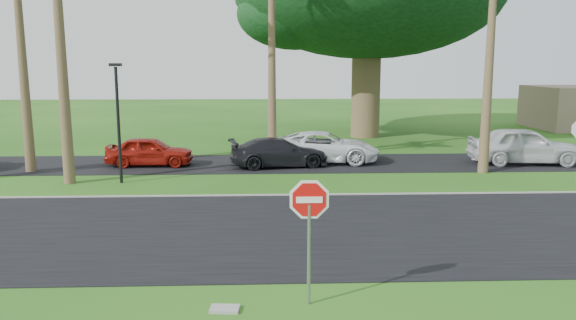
% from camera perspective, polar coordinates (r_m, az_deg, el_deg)
% --- Properties ---
extents(ground, '(120.00, 120.00, 0.00)m').
position_cam_1_polar(ground, '(14.10, -0.89, -9.42)').
color(ground, '#1F4D13').
rests_on(ground, ground).
extents(road, '(120.00, 8.00, 0.02)m').
position_cam_1_polar(road, '(16.00, -1.07, -7.02)').
color(road, black).
rests_on(road, ground).
extents(parking_strip, '(120.00, 5.00, 0.02)m').
position_cam_1_polar(parking_strip, '(26.22, -1.56, -0.35)').
color(parking_strip, black).
rests_on(parking_strip, ground).
extents(curb, '(120.00, 0.12, 0.06)m').
position_cam_1_polar(curb, '(19.90, -1.32, -3.58)').
color(curb, gray).
rests_on(curb, ground).
extents(stop_sign_near, '(1.05, 0.07, 2.62)m').
position_cam_1_polar(stop_sign_near, '(10.73, 2.16, -5.72)').
color(stop_sign_near, gray).
rests_on(stop_sign_near, ground).
extents(streetlight_right, '(0.45, 0.25, 4.64)m').
position_cam_1_polar(streetlight_right, '(22.62, -16.88, 4.35)').
color(streetlight_right, black).
rests_on(streetlight_right, ground).
extents(car_red, '(3.90, 1.58, 1.33)m').
position_cam_1_polar(car_red, '(26.29, -13.86, 0.84)').
color(car_red, maroon).
rests_on(car_red, ground).
extents(car_dark, '(4.70, 2.53, 1.29)m').
position_cam_1_polar(car_dark, '(25.32, -0.92, 0.75)').
color(car_dark, black).
rests_on(car_dark, ground).
extents(car_minivan, '(5.45, 3.08, 1.44)m').
position_cam_1_polar(car_minivan, '(26.51, 3.69, 1.30)').
color(car_minivan, white).
rests_on(car_minivan, ground).
extents(car_pickup, '(5.17, 2.47, 1.71)m').
position_cam_1_polar(car_pickup, '(28.21, 22.88, 1.33)').
color(car_pickup, silver).
rests_on(car_pickup, ground).
extents(utility_slab, '(0.58, 0.40, 0.06)m').
position_cam_1_polar(utility_slab, '(11.11, -6.45, -14.80)').
color(utility_slab, gray).
rests_on(utility_slab, ground).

